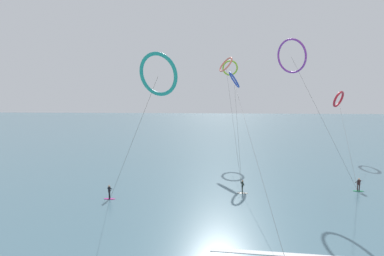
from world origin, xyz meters
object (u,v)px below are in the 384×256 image
object	(u,v)px
surfer_magenta	(109,193)
kite_lime	(230,68)
kite_crimson	(338,99)
kite_teal	(158,75)
kite_violet	(292,56)
surfer_emerald	(359,186)
surfer_ivory	(242,187)
kite_cobalt	(234,80)
kite_coral	(226,65)

from	to	relation	value
surfer_magenta	kite_lime	bearing A→B (deg)	147.45
kite_lime	kite_crimson	size ratio (longest dim) A/B	1.80
kite_teal	kite_lime	world-z (taller)	kite_lime
kite_violet	kite_teal	size ratio (longest dim) A/B	1.29
surfer_emerald	surfer_ivory	world-z (taller)	same
kite_violet	kite_lime	world-z (taller)	kite_violet
kite_violet	kite_crimson	world-z (taller)	kite_violet
kite_violet	kite_cobalt	bearing A→B (deg)	6.93
surfer_magenta	kite_crimson	bearing A→B (deg)	121.45
surfer_magenta	kite_teal	xyz separation A→B (m)	(7.34, -6.65, 13.05)
surfer_magenta	kite_cobalt	xyz separation A→B (m)	(15.64, 19.19, 14.25)
surfer_magenta	kite_teal	world-z (taller)	kite_teal
kite_crimson	surfer_ivory	bearing A→B (deg)	4.90
surfer_emerald	surfer_magenta	bearing A→B (deg)	168.02
kite_teal	kite_cobalt	bearing A→B (deg)	-84.87
surfer_magenta	kite_violet	bearing A→B (deg)	108.98
kite_violet	kite_cobalt	world-z (taller)	kite_violet
kite_coral	kite_violet	size ratio (longest dim) A/B	1.27
surfer_emerald	kite_coral	world-z (taller)	kite_coral
kite_teal	kite_crimson	distance (m)	48.10
surfer_emerald	kite_violet	xyz separation A→B (m)	(-7.34, 5.95, 17.07)
kite_coral	kite_violet	world-z (taller)	kite_violet
surfer_emerald	kite_crimson	bearing A→B (deg)	51.05
kite_cobalt	kite_crimson	bearing A→B (deg)	-65.89
surfer_emerald	kite_crimson	distance (m)	28.22
surfer_magenta	surfer_ivory	bearing A→B (deg)	94.94
kite_coral	kite_teal	xyz separation A→B (m)	(-7.11, -33.53, -4.79)
surfer_emerald	kite_cobalt	bearing A→B (deg)	115.20
surfer_ivory	kite_lime	distance (m)	34.01
kite_lime	kite_coral	bearing A→B (deg)	79.69
surfer_magenta	kite_violet	distance (m)	30.90
surfer_emerald	surfer_magenta	size ratio (longest dim) A/B	1.00
surfer_magenta	kite_cobalt	distance (m)	28.56
surfer_ivory	kite_violet	bearing A→B (deg)	140.56
surfer_magenta	kite_crimson	distance (m)	49.90
surfer_ivory	kite_lime	bearing A→B (deg)	-175.90
kite_coral	kite_cobalt	xyz separation A→B (m)	(1.19, -7.70, -3.59)
surfer_emerald	kite_lime	bearing A→B (deg)	97.20
surfer_magenta	kite_lime	distance (m)	40.01
surfer_magenta	kite_coral	world-z (taller)	kite_coral
kite_crimson	surfer_emerald	bearing A→B (deg)	27.63
kite_violet	kite_crimson	size ratio (longest dim) A/B	0.76
kite_lime	surfer_emerald	bearing A→B (deg)	120.92
surfer_emerald	kite_coral	xyz separation A→B (m)	(-16.11, 21.67, 17.84)
kite_cobalt	kite_teal	size ratio (longest dim) A/B	1.12
surfer_emerald	kite_crimson	xyz separation A→B (m)	(7.74, 24.89, 10.83)
kite_violet	kite_teal	xyz separation A→B (m)	(-15.88, -17.81, -4.02)
kite_coral	kite_teal	distance (m)	34.61
kite_lime	kite_crimson	distance (m)	23.79
kite_violet	kite_crimson	bearing A→B (deg)	-74.98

